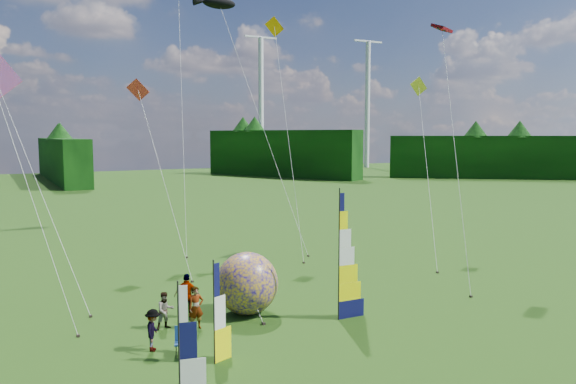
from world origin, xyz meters
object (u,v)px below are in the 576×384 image
side_banner_left (214,314)px  spectator_c (153,330)px  spectator_d (187,296)px  camp_chair (182,341)px  spectator_b (165,310)px  side_banner_far (179,341)px  spectator_a (196,308)px  bol_inflatable (247,283)px  feather_banner_main (339,257)px  kite_whale (259,107)px

side_banner_left → spectator_c: side_banner_left is taller
spectator_d → camp_chair: spectator_d is taller
side_banner_left → spectator_b: side_banner_left is taller
side_banner_far → spectator_a: side_banner_far is taller
side_banner_left → camp_chair: 1.95m
spectator_c → bol_inflatable: bearing=-40.4°
side_banner_far → camp_chair: 3.45m
side_banner_far → bol_inflatable: size_ratio=1.24×
feather_banner_main → spectator_b: 7.42m
feather_banner_main → spectator_b: size_ratio=3.58×
spectator_a → kite_whale: bearing=56.1°
spectator_c → spectator_d: bearing=-12.6°
side_banner_left → kite_whale: bearing=40.1°
side_banner_far → spectator_c: 4.05m
side_banner_far → spectator_d: bearing=82.6°
spectator_a → spectator_c: 2.61m
side_banner_left → spectator_a: size_ratio=2.02×
side_banner_far → spectator_b: 6.22m
feather_banner_main → kite_whale: bearing=76.9°
spectator_b → camp_chair: size_ratio=1.52×
side_banner_left → kite_whale: 23.11m
kite_whale → bol_inflatable: bearing=-123.7°
bol_inflatable → spectator_a: (-2.58, -0.72, -0.50)m
side_banner_far → camp_chair: bearing=83.6°
feather_banner_main → side_banner_far: bearing=-154.3°
spectator_b → spectator_c: bearing=-121.9°
spectator_a → spectator_b: size_ratio=1.15×
camp_chair → side_banner_far: bearing=-90.0°
bol_inflatable → camp_chair: size_ratio=2.74×
side_banner_left → side_banner_far: bearing=-155.7°
spectator_c → kite_whale: kite_whale is taller
spectator_d → camp_chair: bearing=100.5°
side_banner_left → bol_inflatable: size_ratio=1.28×
spectator_c → spectator_d: (2.29, 3.04, 0.18)m
feather_banner_main → side_banner_left: 6.60m
spectator_c → spectator_d: 3.81m
feather_banner_main → camp_chair: (-6.99, -0.53, -2.20)m
side_banner_left → kite_whale: kite_whale is taller
kite_whale → camp_chair: bearing=-129.3°
feather_banner_main → spectator_c: size_ratio=3.53×
side_banner_far → spectator_b: size_ratio=2.25×
side_banner_left → spectator_c: 2.84m
bol_inflatable → kite_whale: 18.31m
spectator_b → kite_whale: 20.47m
spectator_c → spectator_d: spectator_d is taller
side_banner_left → spectator_c: (-1.52, 2.19, -0.98)m
spectator_b → camp_chair: spectator_b is taller
spectator_a → bol_inflatable: bearing=15.5°
side_banner_left → side_banner_far: side_banner_left is taller
spectator_c → side_banner_left: bearing=-120.8°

